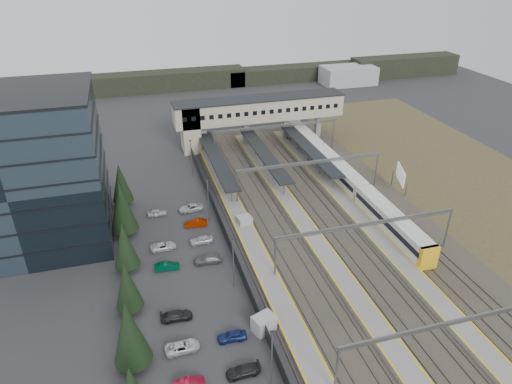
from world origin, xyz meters
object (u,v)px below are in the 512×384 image
object	(u,v)px
relay_cabin_near	(264,324)
footbridge	(248,112)
relay_cabin_far	(244,222)
billboard	(400,175)
office_building	(18,173)
train	(338,171)

from	to	relation	value
relay_cabin_near	footbridge	xyz separation A→B (m)	(14.09, 59.00, 6.81)
relay_cabin_near	relay_cabin_far	bearing A→B (deg)	81.06
footbridge	billboard	world-z (taller)	footbridge
office_building	footbridge	bearing A→B (deg)	34.47
train	relay_cabin_far	bearing A→B (deg)	-152.42
billboard	relay_cabin_far	bearing A→B (deg)	-172.17
billboard	train	bearing A→B (deg)	141.62
relay_cabin_far	train	distance (m)	25.65
office_building	billboard	distance (m)	66.00
footbridge	billboard	xyz separation A→B (m)	(21.70, -31.24, -4.56)
office_building	billboard	xyz separation A→B (m)	(65.40, -1.24, -8.82)
relay_cabin_far	billboard	bearing A→B (deg)	7.83
footbridge	relay_cabin_near	bearing A→B (deg)	-103.43
train	office_building	bearing A→B (deg)	-173.68
relay_cabin_far	relay_cabin_near	bearing A→B (deg)	-98.94
office_building	relay_cabin_far	xyz separation A→B (m)	(33.28, -5.66, -11.12)
relay_cabin_near	train	xyz separation A→B (m)	(26.39, 35.21, 1.00)
footbridge	train	world-z (taller)	footbridge
relay_cabin_far	footbridge	world-z (taller)	footbridge
office_building	train	world-z (taller)	office_building
office_building	footbridge	size ratio (longest dim) A/B	0.60
relay_cabin_near	office_building	bearing A→B (deg)	135.60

